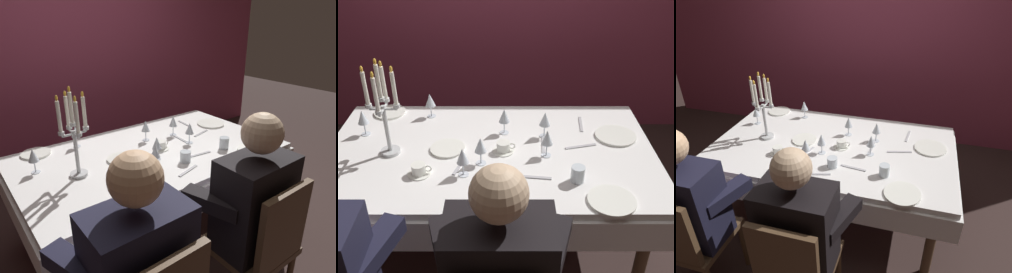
{
  "view_description": "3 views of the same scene",
  "coord_description": "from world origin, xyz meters",
  "views": [
    {
      "loc": [
        -1.15,
        -1.71,
        1.69
      ],
      "look_at": [
        0.14,
        -0.03,
        0.83
      ],
      "focal_mm": 32.82,
      "sensor_mm": 36.0,
      "label": 1
    },
    {
      "loc": [
        0.09,
        -1.93,
        2.0
      ],
      "look_at": [
        0.09,
        -0.03,
        0.84
      ],
      "focal_mm": 42.53,
      "sensor_mm": 36.0,
      "label": 2
    },
    {
      "loc": [
        0.63,
        -1.94,
        1.99
      ],
      "look_at": [
        0.1,
        -0.02,
        0.84
      ],
      "focal_mm": 31.63,
      "sensor_mm": 36.0,
      "label": 3
    }
  ],
  "objects": [
    {
      "name": "ground_plane",
      "position": [
        0.0,
        0.0,
        0.0
      ],
      "size": [
        12.0,
        12.0,
        0.0
      ],
      "primitive_type": "plane",
      "color": "#362623"
    },
    {
      "name": "dining_table",
      "position": [
        0.0,
        0.0,
        0.62
      ],
      "size": [
        1.94,
        1.14,
        0.74
      ],
      "color": "white",
      "rests_on": "ground_plane"
    },
    {
      "name": "candelabra",
      "position": [
        -0.57,
        -0.03,
        1.01
      ],
      "size": [
        0.19,
        0.19,
        0.57
      ],
      "color": "silver",
      "rests_on": "dining_table"
    },
    {
      "name": "dinner_plate_0",
      "position": [
        0.76,
        0.14,
        0.75
      ],
      "size": [
        0.25,
        0.25,
        0.01
      ],
      "primitive_type": "cylinder",
      "color": "white",
      "rests_on": "dining_table"
    },
    {
      "name": "dinner_plate_1",
      "position": [
        -0.24,
        -0.0,
        0.75
      ],
      "size": [
        0.2,
        0.2,
        0.01
      ],
      "primitive_type": "cylinder",
      "color": "white",
      "rests_on": "dining_table"
    },
    {
      "name": "dinner_plate_2",
      "position": [
        -0.69,
        0.45,
        0.75
      ],
      "size": [
        0.21,
        0.21,
        0.01
      ],
      "primitive_type": "cylinder",
      "color": "white",
      "rests_on": "dining_table"
    },
    {
      "name": "dinner_plate_3",
      "position": [
        0.6,
        -0.46,
        0.75
      ],
      "size": [
        0.23,
        0.23,
        0.01
      ],
      "primitive_type": "cylinder",
      "color": "white",
      "rests_on": "dining_table"
    },
    {
      "name": "wine_glass_0",
      "position": [
        0.08,
        0.19,
        0.86
      ],
      "size": [
        0.07,
        0.07,
        0.16
      ],
      "color": "silver",
      "rests_on": "dining_table"
    },
    {
      "name": "wine_glass_1",
      "position": [
        -0.04,
        -0.14,
        0.85
      ],
      "size": [
        0.07,
        0.07,
        0.16
      ],
      "color": "silver",
      "rests_on": "dining_table"
    },
    {
      "name": "wine_glass_2",
      "position": [
        -0.4,
        0.4,
        0.86
      ],
      "size": [
        0.07,
        0.07,
        0.16
      ],
      "color": "silver",
      "rests_on": "dining_table"
    },
    {
      "name": "wine_glass_3",
      "position": [
        -0.13,
        -0.24,
        0.86
      ],
      "size": [
        0.07,
        0.07,
        0.16
      ],
      "color": "silver",
      "rests_on": "dining_table"
    },
    {
      "name": "wine_glass_4",
      "position": [
        -0.77,
        0.17,
        0.85
      ],
      "size": [
        0.07,
        0.07,
        0.16
      ],
      "color": "silver",
      "rests_on": "dining_table"
    },
    {
      "name": "wine_glass_5",
      "position": [
        0.33,
        0.15,
        0.85
      ],
      "size": [
        0.07,
        0.07,
        0.16
      ],
      "color": "silver",
      "rests_on": "dining_table"
    },
    {
      "name": "wine_glass_6",
      "position": [
        0.32,
        -0.06,
        0.85
      ],
      "size": [
        0.07,
        0.07,
        0.16
      ],
      "color": "silver",
      "rests_on": "dining_table"
    },
    {
      "name": "water_tumbler_0",
      "position": [
        0.46,
        -0.3,
        0.78
      ],
      "size": [
        0.07,
        0.07,
        0.09
      ],
      "primitive_type": "cylinder",
      "color": "silver",
      "rests_on": "dining_table"
    },
    {
      "name": "water_tumbler_1",
      "position": [
        0.09,
        -0.29,
        0.78
      ],
      "size": [
        0.07,
        0.07,
        0.08
      ],
      "primitive_type": "cylinder",
      "color": "silver",
      "rests_on": "dining_table"
    },
    {
      "name": "coffee_cup_0",
      "position": [
        -0.36,
        -0.24,
        0.77
      ],
      "size": [
        0.13,
        0.12,
        0.06
      ],
      "color": "white",
      "rests_on": "dining_table"
    },
    {
      "name": "coffee_cup_1",
      "position": [
        0.08,
        -0.02,
        0.77
      ],
      "size": [
        0.13,
        0.12,
        0.06
      ],
      "color": "white",
      "rests_on": "dining_table"
    },
    {
      "name": "fork_0",
      "position": [
        0.31,
        0.04,
        0.74
      ],
      "size": [
        0.03,
        0.17,
        0.01
      ],
      "primitive_type": "cube",
      "rotation": [
        0.0,
        0.0,
        1.52
      ],
      "color": "#B7B7BC",
      "rests_on": "dining_table"
    },
    {
      "name": "knife_1",
      "position": [
        0.01,
        -0.41,
        0.74
      ],
      "size": [
        0.19,
        0.06,
        0.01
      ],
      "primitive_type": "cube",
      "rotation": [
        0.0,
        0.0,
        0.25
      ],
      "color": "#B7B7BC",
      "rests_on": "dining_table"
    },
    {
      "name": "knife_2",
      "position": [
        0.57,
        0.29,
        0.74
      ],
      "size": [
        0.03,
        0.19,
        0.01
      ],
      "primitive_type": "cube",
      "rotation": [
        0.0,
        0.0,
        1.48
      ],
      "color": "#B7B7BC",
      "rests_on": "dining_table"
    },
    {
      "name": "fork_3",
      "position": [
        -0.16,
        -0.17,
        0.74
      ],
      "size": [
        0.07,
        0.17,
        0.01
      ],
      "primitive_type": "cube",
      "rotation": [
        0.0,
        0.0,
        1.26
      ],
      "color": "#B7B7BC",
      "rests_on": "dining_table"
    },
    {
      "name": "knife_4",
      "position": [
        0.24,
        -0.27,
        0.74
      ],
      "size": [
        0.19,
        0.04,
        0.01
      ],
      "primitive_type": "cube",
      "rotation": [
        0.0,
        0.0,
        -0.12
      ],
      "color": "#B7B7BC",
      "rests_on": "dining_table"
    },
    {
      "name": "knife_5",
      "position": [
        0.53,
        0.03,
        0.74
      ],
      "size": [
        0.19,
        0.06,
        0.01
      ],
      "primitive_type": "cube",
      "rotation": [
        0.0,
        0.0,
        0.25
      ],
      "color": "#B7B7BC",
      "rests_on": "dining_table"
    }
  ]
}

